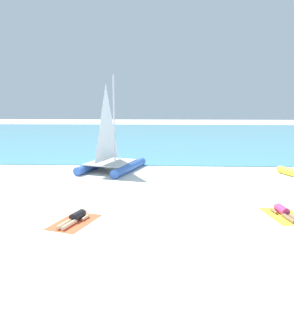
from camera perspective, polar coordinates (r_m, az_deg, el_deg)
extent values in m
plane|color=white|center=(18.98, 0.65, -0.92)|extent=(120.00, 120.00, 0.00)
cube|color=#4C9EB7|center=(40.94, 1.79, 5.63)|extent=(120.00, 40.00, 0.05)
cylinder|color=blue|center=(20.42, -8.85, 0.51)|extent=(1.70, 4.23, 0.49)
cylinder|color=blue|center=(19.48, -3.05, 0.11)|extent=(1.70, 4.23, 0.49)
cube|color=silver|center=(19.69, -6.29, 1.00)|extent=(2.93, 3.26, 0.06)
cylinder|color=silver|center=(19.96, -5.68, 8.40)|extent=(0.10, 0.10, 5.08)
pyramid|color=white|center=(19.06, -6.96, 7.79)|extent=(0.70, 2.16, 4.27)
cube|color=#EA5933|center=(11.65, -12.32, -9.01)|extent=(1.62, 2.14, 0.01)
cylinder|color=black|center=(11.76, -11.83, -8.00)|extent=(0.47, 0.68, 0.30)
sphere|color=#D8AD84|center=(12.09, -10.80, -7.42)|extent=(0.22, 0.22, 0.22)
cylinder|color=#D8AD84|center=(11.32, -13.96, -9.29)|extent=(0.37, 0.79, 0.14)
cylinder|color=#D8AD84|center=(11.23, -13.18, -9.43)|extent=(0.37, 0.79, 0.14)
cylinder|color=#D8AD84|center=(12.02, -12.32, -8.04)|extent=(0.23, 0.46, 0.10)
cylinder|color=#D8AD84|center=(11.80, -10.49, -8.34)|extent=(0.23, 0.46, 0.10)
cube|color=yellow|center=(12.93, 22.48, -7.58)|extent=(1.36, 2.04, 0.01)
cylinder|color=#D83372|center=(13.05, 22.13, -6.66)|extent=(0.39, 0.66, 0.30)
sphere|color=#8C6647|center=(13.40, 21.32, -6.15)|extent=(0.22, 0.22, 0.22)
cylinder|color=#8C6647|center=(12.50, 23.10, -7.91)|extent=(0.25, 0.79, 0.14)
cylinder|color=#8C6647|center=(12.58, 23.83, -7.84)|extent=(0.25, 0.79, 0.14)
cylinder|color=#8C6647|center=(13.11, 20.93, -6.91)|extent=(0.16, 0.46, 0.10)
cylinder|color=#8C6647|center=(13.31, 22.64, -6.77)|extent=(0.16, 0.46, 0.10)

